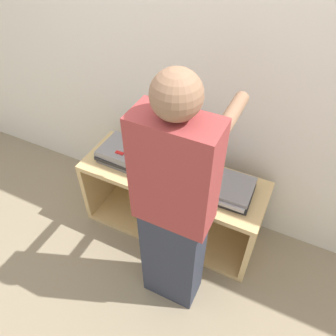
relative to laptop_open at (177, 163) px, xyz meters
The scene contains 8 objects.
ground_plane 0.70m from the laptop_open, 90.00° to the right, with size 12.00×12.00×0.00m, color gray.
wall_back 0.63m from the laptop_open, 90.00° to the left, with size 8.00×0.05×2.40m.
cart 0.34m from the laptop_open, 90.00° to the right, with size 1.30×0.46×0.58m.
laptop_open is the anchor object (origin of this frame).
laptop_stack_left 0.38m from the laptop_open, behind, with size 0.36×0.28×0.10m.
laptop_stack_right 0.38m from the laptop_open, 10.05° to the right, with size 0.36×0.29×0.08m.
person 0.59m from the laptop_open, 66.40° to the right, with size 0.40×0.53×1.61m.
inventory_tag 0.40m from the laptop_open, 160.45° to the right, with size 0.06×0.02×0.01m.
Camera 1 is at (0.67, -1.21, 2.15)m, focal length 35.00 mm.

